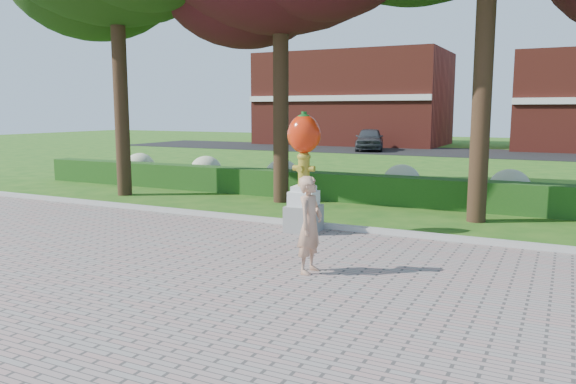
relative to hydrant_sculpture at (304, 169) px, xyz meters
name	(u,v)px	position (x,y,z in m)	size (l,w,h in m)	color
ground	(227,258)	(-0.35, -2.50, -1.40)	(100.00, 100.00, 0.00)	#215715
walkway	(41,336)	(-0.35, -6.50, -1.38)	(40.00, 14.00, 0.04)	gray
curb	(299,224)	(-0.35, 0.50, -1.32)	(40.00, 0.18, 0.15)	#ADADA5
lawn_hedge	(358,188)	(-0.35, 4.50, -1.00)	(24.00, 0.70, 0.80)	#134314
hydrangea_row	(388,180)	(0.22, 5.50, -0.85)	(20.10, 1.10, 0.99)	beige
street	(472,153)	(-0.35, 25.50, -1.39)	(50.00, 8.00, 0.02)	black
building_left	(354,99)	(-10.35, 31.50, 2.10)	(14.00, 8.00, 7.00)	maroon
hydrant_sculpture	(304,169)	(0.00, 0.00, 0.00)	(0.75, 0.75, 2.56)	gray
woman	(310,225)	(1.40, -2.78, -0.58)	(0.57, 0.37, 1.56)	tan
parked_car	(369,139)	(-6.74, 24.71, -0.64)	(1.75, 4.35, 1.48)	#393C3F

